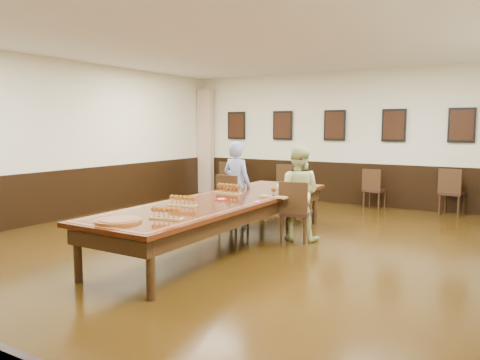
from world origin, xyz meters
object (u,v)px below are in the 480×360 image
Objects in this scene: person_man at (237,185)px; spare_chair_c at (375,189)px; spare_chair_b at (286,182)px; chair_woman at (296,211)px; carved_platter at (118,221)px; spare_chair_d at (452,192)px; conference_table at (223,208)px; spare_chair_a at (230,179)px; person_woman at (298,193)px; chair_man at (234,201)px.

spare_chair_c is at bearing -113.10° from person_man.
spare_chair_b is at bearing -75.36° from person_man.
carved_platter is at bearing 62.72° from chair_woman.
carved_platter is at bearing 77.62° from spare_chair_d.
chair_woman reaches higher than conference_table.
spare_chair_d is (1.61, 0.14, 0.03)m from spare_chair_c.
spare_chair_a is 0.60× the size of person_woman.
chair_man is at bearing 70.40° from spare_chair_c.
person_man is at bearing 113.30° from conference_table.
spare_chair_d is 4.74m from person_man.
spare_chair_a is at bearing 11.74° from spare_chair_d.
spare_chair_d is at bearing 60.25° from conference_table.
spare_chair_c is at bearing -105.78° from person_woman.
spare_chair_b is at bearing -72.98° from person_woman.
person_man is at bearing 98.17° from carved_platter.
carved_platter is (0.50, -3.48, -0.03)m from person_man.
chair_woman is at bearing 131.93° from spare_chair_a.
chair_woman reaches higher than spare_chair_d.
carved_platter is (1.13, -6.95, 0.31)m from spare_chair_b.
person_man reaches higher than carved_platter.
person_woman is (1.39, -0.22, 0.28)m from chair_man.
conference_table is at bearing 37.39° from chair_woman.
conference_table is at bearing 118.61° from spare_chair_a.
spare_chair_c is (3.86, 0.05, -0.01)m from spare_chair_a.
chair_man is at bearing 120.63° from spare_chair_a.
spare_chair_c reaches higher than carved_platter.
spare_chair_b is 2.33m from spare_chair_c.
spare_chair_d is at bearing -129.00° from chair_man.
person_man is 2.27× the size of carved_platter.
spare_chair_b is 3.92m from spare_chair_d.
chair_woman is 4.40m from spare_chair_b.
spare_chair_d is 7.42m from carved_platter.
spare_chair_a reaches higher than conference_table.
carved_platter is at bearing -92.16° from conference_table.
carved_platter is (-2.79, -6.87, 0.28)m from spare_chair_d.
spare_chair_a is at bearing -55.71° from person_woman.
spare_chair_d is at bearing -167.72° from spare_chair_c.
person_woman reaches higher than spare_chair_c.
conference_table is (-2.71, -4.74, 0.12)m from spare_chair_d.
person_man is 1.03× the size of person_woman.
person_woman is 3.27m from carved_platter.
person_woman reaches higher than spare_chair_d.
chair_woman is 1.08× the size of spare_chair_c.
spare_chair_b is at bearing 99.26° from carved_platter.
carved_platter is at bearing 102.85° from chair_man.
spare_chair_b is at bearing 8.59° from spare_chair_d.
chair_woman is at bearing 92.70° from spare_chair_c.
chair_man is at bearing 98.55° from carved_platter.
chair_man is at bearing -19.96° from person_woman.
spare_chair_b is at bearing -73.39° from chair_woman.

